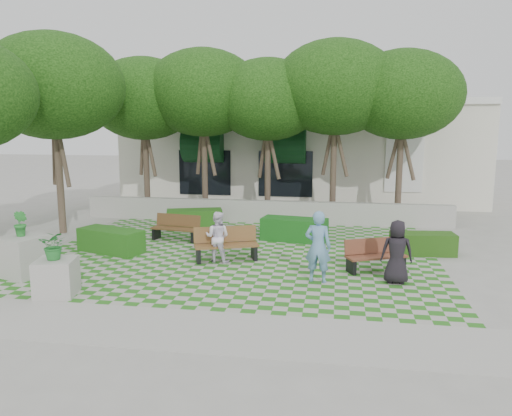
% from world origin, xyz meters
% --- Properties ---
extents(ground, '(90.00, 90.00, 0.00)m').
position_xyz_m(ground, '(0.00, 0.00, 0.00)').
color(ground, gray).
rests_on(ground, ground).
extents(lawn, '(12.00, 12.00, 0.00)m').
position_xyz_m(lawn, '(0.00, 1.00, 0.01)').
color(lawn, '#2B721E').
rests_on(lawn, ground).
extents(sidewalk_south, '(16.00, 2.00, 0.01)m').
position_xyz_m(sidewalk_south, '(0.00, -4.70, 0.01)').
color(sidewalk_south, '#9E9B93').
rests_on(sidewalk_south, ground).
extents(sidewalk_west, '(2.00, 12.00, 0.01)m').
position_xyz_m(sidewalk_west, '(-7.20, 1.00, 0.01)').
color(sidewalk_west, '#9E9B93').
rests_on(sidewalk_west, ground).
extents(retaining_wall, '(15.00, 0.36, 0.90)m').
position_xyz_m(retaining_wall, '(0.00, 6.20, 0.45)').
color(retaining_wall, '#9E9B93').
rests_on(retaining_wall, ground).
extents(bench_east, '(1.76, 1.21, 0.88)m').
position_xyz_m(bench_east, '(4.07, -0.01, 0.42)').
color(bench_east, brown).
rests_on(bench_east, ground).
extents(bench_mid, '(1.97, 1.26, 0.99)m').
position_xyz_m(bench_mid, '(-0.21, 0.36, 0.47)').
color(bench_mid, brown).
rests_on(bench_mid, ground).
extents(bench_west, '(1.75, 0.84, 0.88)m').
position_xyz_m(bench_west, '(-2.49, 2.58, 0.43)').
color(bench_west, '#4F341B').
rests_on(bench_west, ground).
extents(hedge_east, '(1.99, 0.95, 0.67)m').
position_xyz_m(hedge_east, '(5.65, 2.00, 0.34)').
color(hedge_east, '#1F4512').
rests_on(hedge_east, ground).
extents(hedge_midright, '(2.35, 1.25, 0.78)m').
position_xyz_m(hedge_midright, '(1.56, 3.19, 0.39)').
color(hedge_midright, '#144D17').
rests_on(hedge_midright, ground).
extents(hedge_midleft, '(2.25, 1.44, 0.73)m').
position_xyz_m(hedge_midleft, '(-2.41, 4.58, 0.37)').
color(hedge_midleft, '#1E4E14').
rests_on(hedge_midleft, ground).
extents(hedge_west, '(2.27, 1.48, 0.74)m').
position_xyz_m(hedge_west, '(-4.00, 0.69, 0.37)').
color(hedge_west, '#1D5115').
rests_on(hedge_west, ground).
extents(planter_front, '(1.05, 1.05, 1.56)m').
position_xyz_m(planter_front, '(-3.48, -3.28, 0.63)').
color(planter_front, '#9E9B93').
rests_on(planter_front, ground).
extents(planter_back, '(1.33, 1.33, 1.77)m').
position_xyz_m(planter_back, '(-5.21, -1.96, 0.59)').
color(planter_back, '#9E9B93').
rests_on(planter_back, ground).
extents(person_blue, '(0.73, 0.53, 1.85)m').
position_xyz_m(person_blue, '(2.55, -1.26, 0.93)').
color(person_blue, '#6693BB').
rests_on(person_blue, ground).
extents(person_dark, '(0.81, 0.54, 1.63)m').
position_xyz_m(person_dark, '(4.52, -1.03, 0.81)').
color(person_dark, black).
rests_on(person_dark, ground).
extents(person_white, '(0.79, 0.64, 1.50)m').
position_xyz_m(person_white, '(-0.41, 0.13, 0.75)').
color(person_white, white).
rests_on(person_white, ground).
extents(tree_row, '(17.70, 13.40, 7.41)m').
position_xyz_m(tree_row, '(-1.86, 5.95, 5.18)').
color(tree_row, '#47382B').
rests_on(tree_row, ground).
extents(building, '(18.00, 8.92, 5.15)m').
position_xyz_m(building, '(0.93, 14.08, 2.52)').
color(building, beige).
rests_on(building, ground).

